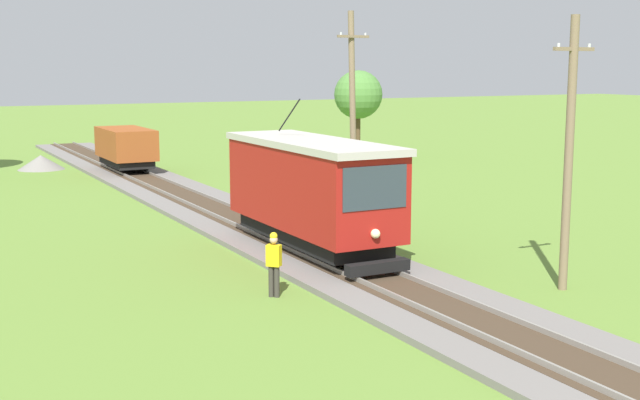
% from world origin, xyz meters
% --- Properties ---
extents(red_tram, '(2.60, 8.54, 4.79)m').
position_xyz_m(red_tram, '(0.00, 17.48, 2.19)').
color(red_tram, maroon).
rests_on(red_tram, rail_right).
extents(freight_car, '(2.40, 5.20, 2.31)m').
position_xyz_m(freight_car, '(0.00, 40.95, 1.56)').
color(freight_car, '#93471E').
rests_on(freight_car, rail_right).
extents(utility_pole_near_tram, '(1.40, 0.24, 7.53)m').
position_xyz_m(utility_pole_near_tram, '(4.29, 10.43, 3.86)').
color(utility_pole_near_tram, '#7A664C').
rests_on(utility_pole_near_tram, ground).
extents(utility_pole_mid, '(1.40, 0.65, 8.31)m').
position_xyz_m(utility_pole_mid, '(4.29, 22.25, 4.25)').
color(utility_pole_mid, '#7A664C').
rests_on(utility_pole_mid, ground).
extents(gravel_pile, '(2.75, 2.75, 0.87)m').
position_xyz_m(gravel_pile, '(-4.04, 45.39, 0.44)').
color(gravel_pile, gray).
rests_on(gravel_pile, ground).
extents(track_worker, '(0.44, 0.44, 1.78)m').
position_xyz_m(track_worker, '(-3.17, 13.48, 0.98)').
color(track_worker, '#38332D').
rests_on(track_worker, ground).
extents(second_worker, '(0.43, 0.34, 1.78)m').
position_xyz_m(second_worker, '(3.59, 18.82, 0.98)').
color(second_worker, navy).
rests_on(second_worker, ground).
extents(tree_right_near, '(3.23, 3.23, 5.90)m').
position_xyz_m(tree_right_near, '(15.99, 41.84, 4.25)').
color(tree_right_near, '#4C3823').
rests_on(tree_right_near, ground).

